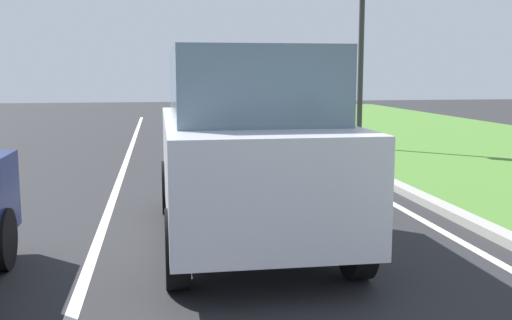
% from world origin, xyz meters
% --- Properties ---
extents(ground_plane, '(60.00, 60.00, 0.00)m').
position_xyz_m(ground_plane, '(0.00, 14.00, 0.00)').
color(ground_plane, '#262628').
extents(lane_line_center, '(0.12, 32.00, 0.01)m').
position_xyz_m(lane_line_center, '(-0.70, 14.00, 0.00)').
color(lane_line_center, silver).
rests_on(lane_line_center, ground).
extents(lane_line_right_edge, '(0.12, 32.00, 0.01)m').
position_xyz_m(lane_line_right_edge, '(3.60, 14.00, 0.00)').
color(lane_line_right_edge, silver).
rests_on(lane_line_right_edge, ground).
extents(curb_right, '(0.24, 48.00, 0.12)m').
position_xyz_m(curb_right, '(4.10, 14.00, 0.06)').
color(curb_right, '#9E9B93').
rests_on(curb_right, ground).
extents(car_suv_ahead, '(1.98, 4.51, 2.28)m').
position_xyz_m(car_suv_ahead, '(1.07, 9.65, 1.17)').
color(car_suv_ahead, silver).
rests_on(car_suv_ahead, ground).
extents(traffic_light_near_right, '(0.32, 0.50, 5.21)m').
position_xyz_m(traffic_light_near_right, '(5.21, 17.50, 3.47)').
color(traffic_light_near_right, '#2D2D2D').
rests_on(traffic_light_near_right, ground).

